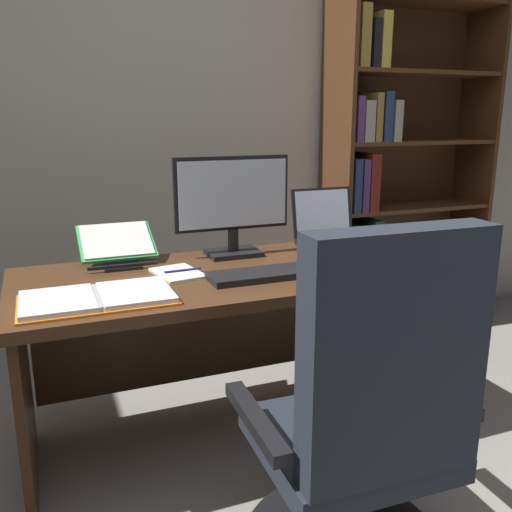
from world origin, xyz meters
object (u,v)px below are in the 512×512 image
Objects in this scene: monitor at (233,206)px; computer_mouse at (338,264)px; keyboard at (266,274)px; notepad at (178,273)px; open_binder at (98,298)px; bookshelf at (392,140)px; reading_stand_with_book at (117,245)px; desk at (227,313)px; coffee_mug at (378,244)px; pen at (183,270)px; office_chair at (364,440)px; laptop at (332,234)px.

monitor is 4.74× the size of computer_mouse.
keyboard reaches higher than notepad.
computer_mouse is at bearing 3.02° from open_binder.
open_binder is (-1.76, -0.97, -0.42)m from bookshelf.
desk is at bearing -29.64° from reading_stand_with_book.
coffee_mug is at bearing -19.96° from monitor.
computer_mouse is at bearing -28.72° from reading_stand_with_book.
pen reaches higher than desk.
coffee_mug is (0.58, -0.21, -0.17)m from monitor.
pen is (0.02, 0.00, 0.01)m from notepad.
reading_stand_with_book is 0.34m from pen.
desk is 3.35× the size of open_binder.
desk is 3.84× the size of keyboard.
pen is at bearing 110.78° from office_chair.
bookshelf reaches higher than keyboard.
laptop is at bearing 36.99° from keyboard.
notepad is at bearing 151.74° from keyboard.
laptop is at bearing 0.42° from monitor.
coffee_mug is at bearing 27.49° from computer_mouse.
notepad is (-1.45, -0.76, -0.43)m from bookshelf.
bookshelf is 26.00× the size of coffee_mug.
open_binder reaches higher than desk.
bookshelf is at bearing 46.70° from computer_mouse.
laptop is at bearing 15.86° from desk.
open_binder is 1.19m from coffee_mug.
laptop is 2.93× the size of computer_mouse.
open_binder is at bearing -148.12° from pen.
monitor reaches higher than reading_stand_with_book.
bookshelf is 1.31m from monitor.
notepad is (-0.30, 0.82, 0.28)m from office_chair.
open_binder is at bearing -154.16° from desk.
notepad is at bearing 33.34° from open_binder.
computer_mouse is (0.30, -0.36, -0.19)m from monitor.
notepad is at bearing -167.67° from desk.
office_chair reaches higher than pen.
desk is at bearing 112.02° from keyboard.
desk is at bearing 13.60° from pen.
desk is at bearing 97.98° from office_chair.
notepad is (0.31, 0.21, -0.01)m from open_binder.
desk is at bearing 175.21° from coffee_mug.
office_chair is at bearing -114.45° from laptop.
coffee_mug is (0.57, 0.81, 0.32)m from office_chair.
pen is at bearing -152.04° from bookshelf.
bookshelf is 5.44× the size of keyboard.
laptop is (0.56, 0.16, 0.25)m from desk.
computer_mouse is 1.18× the size of coffee_mug.
pen is at bearing 164.73° from computer_mouse.
keyboard is 0.31m from pen.
coffee_mug is (0.58, 0.15, 0.03)m from keyboard.
reading_stand_with_book is 0.49m from open_binder.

